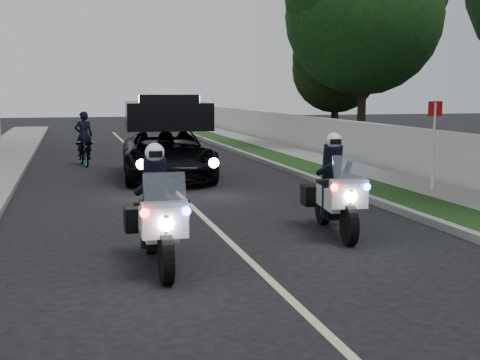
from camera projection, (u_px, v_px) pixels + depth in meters
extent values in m
plane|color=black|center=(318.00, 326.00, 7.25)|extent=(120.00, 120.00, 0.00)
cube|color=gray|center=(326.00, 183.00, 17.85)|extent=(0.20, 60.00, 0.15)
cube|color=#193814|center=(350.00, 182.00, 18.02)|extent=(1.20, 60.00, 0.16)
cube|color=gray|center=(394.00, 181.00, 18.34)|extent=(1.40, 60.00, 0.16)
cube|color=beige|center=(427.00, 156.00, 18.50)|extent=(0.22, 60.00, 1.50)
cube|color=gray|center=(7.00, 195.00, 15.82)|extent=(0.20, 60.00, 0.15)
cube|color=#BFB78C|center=(176.00, 192.00, 16.84)|extent=(0.12, 50.00, 0.01)
imported|color=black|center=(168.00, 179.00, 19.34)|extent=(2.86, 5.57, 2.63)
imported|color=black|center=(85.00, 166.00, 22.75)|extent=(0.80, 1.73, 0.87)
imported|color=black|center=(85.00, 166.00, 22.75)|extent=(0.63, 0.45, 1.67)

